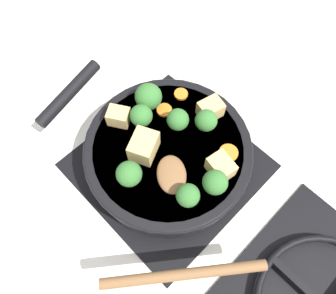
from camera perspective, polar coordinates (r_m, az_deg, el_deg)
ground_plane at (r=0.64m, az=0.00°, el=-3.33°), size 2.40×2.40×0.00m
front_burner_grate at (r=0.63m, az=0.00°, el=-2.91°), size 0.31×0.31×0.03m
skillet_pan at (r=0.58m, az=-0.20°, el=-0.99°), size 0.29×0.39×0.06m
wooden_spoon at (r=0.51m, az=1.77°, el=-13.94°), size 0.23×0.24×0.02m
tofu_cube_center_large at (r=0.58m, az=-8.58°, el=5.28°), size 0.04×0.05×0.03m
tofu_cube_near_handle at (r=0.53m, az=9.18°, el=-3.47°), size 0.04×0.05×0.03m
tofu_cube_east_chunk at (r=0.58m, az=7.40°, el=6.53°), size 0.05×0.04×0.03m
tofu_cube_west_chunk at (r=0.54m, az=-4.23°, el=0.13°), size 0.06×0.06×0.04m
broccoli_floret_near_spoon at (r=0.51m, az=-6.69°, el=-4.79°), size 0.04×0.04×0.05m
broccoli_floret_center_top at (r=0.50m, az=3.48°, el=-8.43°), size 0.04×0.04×0.04m
broccoli_floret_east_rim at (r=0.56m, az=1.72°, el=4.76°), size 0.04×0.04×0.05m
broccoli_floret_west_rim at (r=0.58m, az=-3.43°, el=8.73°), size 0.05×0.05×0.05m
broccoli_floret_north_edge at (r=0.56m, az=6.65°, el=4.59°), size 0.04×0.04×0.05m
broccoli_floret_south_cluster at (r=0.51m, az=8.21°, el=-6.11°), size 0.04×0.04×0.05m
broccoli_floret_mid_floret at (r=0.56m, az=-4.75°, el=5.38°), size 0.04×0.04×0.05m
carrot_slice_orange_thin at (r=0.59m, az=-0.65°, el=6.44°), size 0.03×0.03×0.01m
carrot_slice_near_center at (r=0.56m, az=10.49°, el=-1.02°), size 0.03×0.03×0.01m
carrot_slice_edge_slice at (r=0.61m, az=2.27°, el=9.19°), size 0.03×0.03×0.01m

